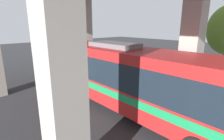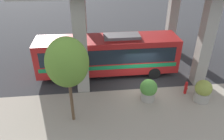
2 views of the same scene
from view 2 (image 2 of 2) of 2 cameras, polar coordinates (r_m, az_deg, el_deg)
ground_plane at (r=17.40m, az=8.07°, el=-4.90°), size 80.00×80.00×0.00m
sidewalk_strip at (r=15.13m, az=10.73°, el=-11.30°), size 6.00×40.00×0.02m
bus at (r=18.36m, az=-1.13°, el=4.32°), size 2.78×11.68×3.53m
fire_hydrant at (r=17.34m, az=18.74°, el=-4.37°), size 0.45×0.21×1.06m
planter_front at (r=15.85m, az=9.49°, el=-5.15°), size 1.24×1.24×1.66m
planter_middle at (r=16.83m, az=22.65°, el=-5.09°), size 1.18×1.18×1.68m
street_tree_near at (r=12.35m, az=-11.63°, el=1.91°), size 2.44×2.44×5.66m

